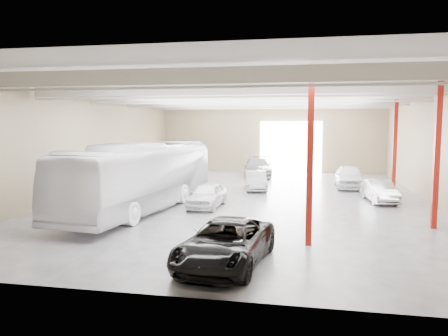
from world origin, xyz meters
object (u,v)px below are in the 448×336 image
(coach_bus, at_px, (141,177))
(car_row_c, at_px, (258,167))
(black_sedan, at_px, (226,243))
(car_row_a, at_px, (207,195))
(car_right_far, at_px, (349,177))
(car_row_b, at_px, (256,180))
(car_right_near, at_px, (380,191))

(coach_bus, xyz_separation_m, car_row_c, (4.61, 16.55, -1.04))
(black_sedan, relative_size, car_row_a, 1.34)
(coach_bus, xyz_separation_m, black_sedan, (6.42, -8.45, -1.12))
(car_right_far, bearing_deg, black_sedan, -106.33)
(car_row_b, bearing_deg, car_right_near, -32.74)
(coach_bus, xyz_separation_m, car_row_a, (3.42, 1.55, -1.19))
(car_right_near, bearing_deg, car_row_b, 149.66)
(car_row_c, bearing_deg, car_row_a, -103.28)
(car_row_c, xyz_separation_m, car_right_far, (7.58, -5.66, -0.00))
(coach_bus, xyz_separation_m, car_right_near, (13.52, 5.18, -1.22))
(black_sedan, bearing_deg, coach_bus, 133.92)
(coach_bus, bearing_deg, car_right_near, 27.44)
(black_sedan, xyz_separation_m, car_row_c, (-1.81, 25.00, 0.08))
(car_row_a, bearing_deg, coach_bus, -152.40)
(car_row_c, bearing_deg, car_right_far, -45.45)
(car_row_b, distance_m, car_row_c, 8.03)
(car_row_c, bearing_deg, car_right_near, -60.66)
(car_row_b, xyz_separation_m, car_row_c, (-0.81, 7.98, 0.16))
(car_row_c, relative_size, car_right_near, 1.44)
(car_row_a, height_order, car_right_far, car_right_far)
(car_right_near, xyz_separation_m, car_right_far, (-1.32, 5.71, 0.17))
(car_right_near, distance_m, car_right_far, 5.86)
(black_sedan, distance_m, car_right_near, 15.37)
(coach_bus, height_order, black_sedan, coach_bus)
(car_row_a, xyz_separation_m, car_right_far, (8.77, 9.34, 0.14))
(coach_bus, distance_m, car_right_near, 14.53)
(coach_bus, relative_size, car_row_a, 3.30)
(car_row_a, height_order, car_row_c, car_row_c)
(coach_bus, relative_size, black_sedan, 2.46)
(black_sedan, bearing_deg, car_right_far, 80.09)
(car_row_a, height_order, car_row_b, car_row_a)
(car_row_a, distance_m, car_right_near, 10.73)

